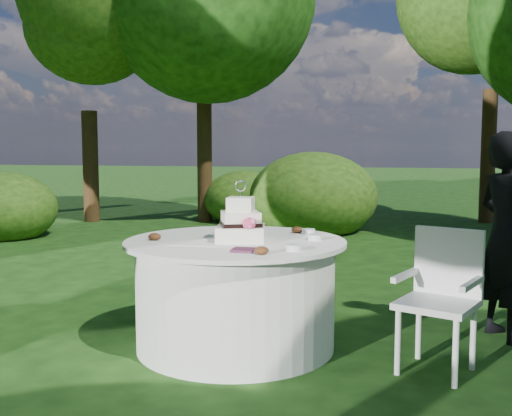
# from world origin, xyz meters

# --- Properties ---
(ground) EXTENTS (80.00, 80.00, 0.00)m
(ground) POSITION_xyz_m (0.00, 0.00, 0.00)
(ground) COLOR black
(ground) RESTS_ON ground
(napkins) EXTENTS (0.14, 0.14, 0.02)m
(napkins) POSITION_xyz_m (0.17, -0.44, 0.78)
(napkins) COLOR #4D213A
(napkins) RESTS_ON table
(feather_plume) EXTENTS (0.48, 0.07, 0.01)m
(feather_plume) POSITION_xyz_m (-0.18, -0.34, 0.78)
(feather_plume) COLOR white
(feather_plume) RESTS_ON table
(guest) EXTENTS (0.59, 0.67, 1.54)m
(guest) POSITION_xyz_m (1.90, 0.65, 0.77)
(guest) COLOR black
(guest) RESTS_ON ground
(table) EXTENTS (1.56, 1.56, 0.77)m
(table) POSITION_xyz_m (0.00, 0.00, 0.39)
(table) COLOR white
(table) RESTS_ON ground
(cake) EXTENTS (0.39, 0.39, 0.43)m
(cake) POSITION_xyz_m (0.05, -0.02, 0.88)
(cake) COLOR beige
(cake) RESTS_ON table
(chair) EXTENTS (0.58, 0.58, 0.90)m
(chair) POSITION_xyz_m (1.39, -0.12, 0.52)
(chair) COLOR silver
(chair) RESTS_ON ground
(votives) EXTENTS (0.19, 0.85, 0.04)m
(votives) POSITION_xyz_m (0.50, 0.06, 0.79)
(votives) COLOR silver
(votives) RESTS_ON table
(petal_cups) EXTENTS (1.01, 1.06, 0.05)m
(petal_cups) POSITION_xyz_m (0.04, -0.07, 0.79)
(petal_cups) COLOR #562D16
(petal_cups) RESTS_ON table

